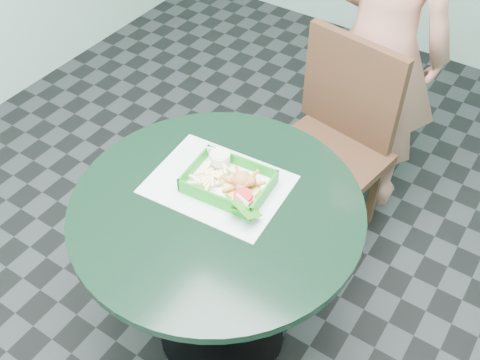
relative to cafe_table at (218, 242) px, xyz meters
The scene contains 10 objects.
floor 0.58m from the cafe_table, ahead, with size 4.00×5.00×0.02m, color #303335.
cafe_table is the anchor object (origin of this frame).
dining_chair 0.78m from the cafe_table, 86.29° to the left, with size 0.46×0.46×0.93m.
diner_person 1.12m from the cafe_table, 86.09° to the left, with size 0.63×0.42×1.74m, color tan.
placemat 0.19m from the cafe_table, 121.97° to the left, with size 0.44×0.33×0.00m, color silver.
food_basket 0.20m from the cafe_table, 97.43° to the left, with size 0.27×0.19×0.05m.
crab_sandwich 0.24m from the cafe_table, 62.91° to the left, with size 0.12×0.12×0.07m.
fries_pile 0.23m from the cafe_table, 132.53° to the left, with size 0.10×0.11×0.04m, color #FFE69D, non-canonical shape.
sauce_ramekin 0.28m from the cafe_table, 118.14° to the left, with size 0.07×0.07×0.04m.
garnish_cup 0.23m from the cafe_table, 10.10° to the left, with size 0.11×0.10×0.04m.
Camera 1 is at (0.73, -0.96, 2.07)m, focal length 42.00 mm.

